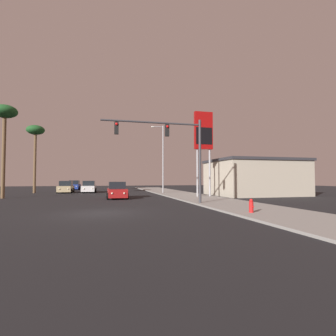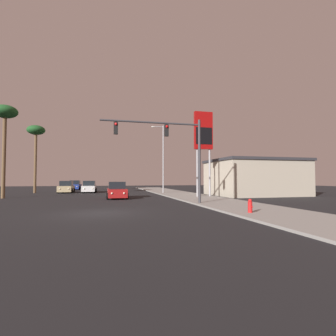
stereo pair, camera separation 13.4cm
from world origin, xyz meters
TOP-DOWN VIEW (x-y plane):
  - ground_plane at (0.00, 0.00)m, footprint 120.00×120.00m
  - sidewalk_right at (9.50, 10.00)m, footprint 5.00×60.00m
  - building_gas_station at (18.00, 12.42)m, footprint 10.30×8.30m
  - car_tan at (-4.85, 23.71)m, footprint 2.04×4.33m
  - car_white at (-1.74, 23.89)m, footprint 2.04×4.34m
  - car_red at (1.56, 11.18)m, footprint 2.04×4.31m
  - car_blue at (-4.71, 33.97)m, footprint 2.04×4.34m
  - traffic_light_mast at (5.31, 3.47)m, footprint 7.69×0.36m
  - street_lamp at (7.89, 18.42)m, footprint 1.74×0.24m
  - gas_station_sign at (10.53, 10.20)m, footprint 2.00×0.42m
  - fire_hydrant at (8.12, -2.76)m, footprint 0.24×0.34m
  - palm_tree_mid at (-9.00, 24.00)m, footprint 2.40×2.40m
  - palm_tree_near at (-9.62, 14.00)m, footprint 2.40×2.40m

SIDE VIEW (x-z plane):
  - ground_plane at x=0.00m, z-range 0.00..0.00m
  - sidewalk_right at x=9.50m, z-range 0.00..0.12m
  - fire_hydrant at x=8.12m, z-range 0.11..0.87m
  - car_tan at x=-4.85m, z-range -0.08..1.60m
  - car_white at x=-1.74m, z-range -0.08..1.60m
  - car_red at x=1.56m, z-range -0.08..1.60m
  - car_blue at x=-4.71m, z-range -0.08..1.60m
  - building_gas_station at x=18.00m, z-range 0.01..4.31m
  - traffic_light_mast at x=5.31m, z-range 1.50..8.00m
  - street_lamp at x=7.89m, z-range 0.62..9.62m
  - gas_station_sign at x=10.53m, z-range 2.12..11.12m
  - palm_tree_mid at x=-9.00m, z-range 3.49..12.95m
  - palm_tree_near at x=-9.62m, z-range 3.52..13.04m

